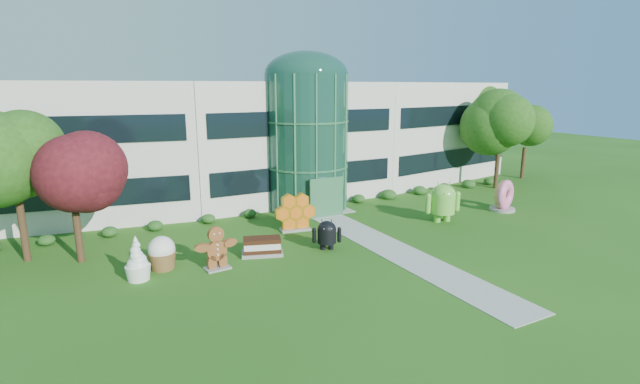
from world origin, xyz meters
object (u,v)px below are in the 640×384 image
android_black (327,233)px  donut (503,195)px  gingerbread (216,248)px  android_green (443,200)px

android_black → donut: size_ratio=0.82×
gingerbread → android_black: bearing=-6.5°
android_green → android_black: 9.66m
android_green → android_black: android_green is taller
android_green → donut: bearing=12.0°
android_black → donut: (15.48, 1.19, 0.21)m
android_black → gingerbread: 6.25m
android_green → gingerbread: size_ratio=1.24×
donut → android_green: bearing=162.5°
android_black → gingerbread: gingerbread is taller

